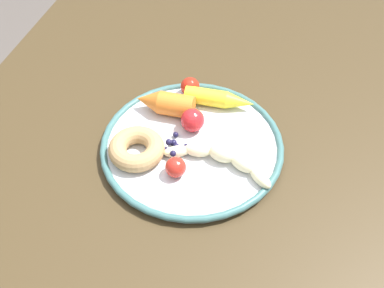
{
  "coord_description": "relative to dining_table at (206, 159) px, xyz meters",
  "views": [
    {
      "loc": [
        0.54,
        0.11,
        1.32
      ],
      "look_at": [
        0.05,
        -0.02,
        0.75
      ],
      "focal_mm": 41.74,
      "sensor_mm": 36.0,
      "label": 1
    }
  ],
  "objects": [
    {
      "name": "tomato_mid",
      "position": [
        0.12,
        -0.02,
        0.1
      ],
      "size": [
        0.03,
        0.03,
        0.03
      ],
      "primitive_type": "sphere",
      "color": "red",
      "rests_on": "plate"
    },
    {
      "name": "carrot_yellow",
      "position": [
        -0.06,
        0.01,
        0.1
      ],
      "size": [
        0.04,
        0.13,
        0.03
      ],
      "color": "yellow",
      "rests_on": "plate"
    },
    {
      "name": "carrot_orange",
      "position": [
        -0.02,
        -0.08,
        0.11
      ],
      "size": [
        0.04,
        0.11,
        0.04
      ],
      "color": "orange",
      "rests_on": "plate"
    },
    {
      "name": "tomato_near",
      "position": [
        0.01,
        -0.02,
        0.11
      ],
      "size": [
        0.04,
        0.04,
        0.04
      ],
      "primitive_type": "sphere",
      "color": "red",
      "rests_on": "plate"
    },
    {
      "name": "banana",
      "position": [
        0.07,
        0.04,
        0.1
      ],
      "size": [
        0.07,
        0.19,
        0.03
      ],
      "color": "#F6EDB4",
      "rests_on": "plate"
    },
    {
      "name": "blueberry_pile",
      "position": [
        0.07,
        -0.04,
        0.09
      ],
      "size": [
        0.06,
        0.04,
        0.02
      ],
      "color": "#191638",
      "rests_on": "plate"
    },
    {
      "name": "donut",
      "position": [
        0.09,
        -0.1,
        0.1
      ],
      "size": [
        0.13,
        0.13,
        0.03
      ],
      "primitive_type": "torus",
      "rotation": [
        0.0,
        0.0,
        0.58
      ],
      "color": "tan",
      "rests_on": "plate"
    },
    {
      "name": "dining_table",
      "position": [
        0.0,
        0.0,
        0.0
      ],
      "size": [
        1.29,
        0.93,
        0.74
      ],
      "color": "#3D2F1A",
      "rests_on": "ground_plane"
    },
    {
      "name": "tomato_far",
      "position": [
        -0.08,
        -0.05,
        0.11
      ],
      "size": [
        0.04,
        0.04,
        0.04
      ],
      "primitive_type": "sphere",
      "color": "red",
      "rests_on": "plate"
    },
    {
      "name": "plate",
      "position": [
        0.05,
        -0.02,
        0.08
      ],
      "size": [
        0.32,
        0.32,
        0.02
      ],
      "color": "silver",
      "rests_on": "dining_table"
    }
  ]
}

